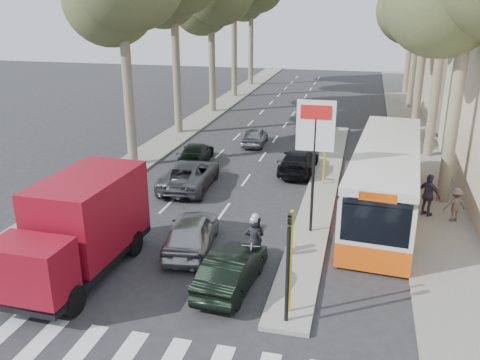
{
  "coord_description": "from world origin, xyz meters",
  "views": [
    {
      "loc": [
        5.0,
        -14.35,
        9.11
      ],
      "look_at": [
        -0.13,
        6.47,
        1.6
      ],
      "focal_mm": 38.0,
      "sensor_mm": 36.0,
      "label": 1
    }
  ],
  "objects_px": {
    "dark_hatchback": "(232,269)",
    "motorcycle": "(254,240)",
    "red_truck": "(80,226)",
    "city_bus": "(385,177)",
    "silver_hatchback": "(191,232)"
  },
  "relations": [
    {
      "from": "motorcycle",
      "to": "silver_hatchback",
      "type": "bearing_deg",
      "value": 166.67
    },
    {
      "from": "dark_hatchback",
      "to": "red_truck",
      "type": "bearing_deg",
      "value": 8.19
    },
    {
      "from": "silver_hatchback",
      "to": "motorcycle",
      "type": "height_order",
      "value": "motorcycle"
    },
    {
      "from": "city_bus",
      "to": "motorcycle",
      "type": "bearing_deg",
      "value": -123.28
    },
    {
      "from": "dark_hatchback",
      "to": "motorcycle",
      "type": "distance_m",
      "value": 1.97
    },
    {
      "from": "city_bus",
      "to": "motorcycle",
      "type": "height_order",
      "value": "city_bus"
    },
    {
      "from": "silver_hatchback",
      "to": "red_truck",
      "type": "height_order",
      "value": "red_truck"
    },
    {
      "from": "red_truck",
      "to": "motorcycle",
      "type": "height_order",
      "value": "red_truck"
    },
    {
      "from": "dark_hatchback",
      "to": "red_truck",
      "type": "distance_m",
      "value": 5.46
    },
    {
      "from": "dark_hatchback",
      "to": "motorcycle",
      "type": "xyz_separation_m",
      "value": [
        0.35,
        1.93,
        0.21
      ]
    },
    {
      "from": "dark_hatchback",
      "to": "city_bus",
      "type": "height_order",
      "value": "city_bus"
    },
    {
      "from": "red_truck",
      "to": "motorcycle",
      "type": "bearing_deg",
      "value": 23.21
    },
    {
      "from": "red_truck",
      "to": "motorcycle",
      "type": "xyz_separation_m",
      "value": [
        5.68,
        2.25,
        -0.94
      ]
    },
    {
      "from": "dark_hatchback",
      "to": "motorcycle",
      "type": "height_order",
      "value": "motorcycle"
    },
    {
      "from": "silver_hatchback",
      "to": "motorcycle",
      "type": "distance_m",
      "value": 2.62
    }
  ]
}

